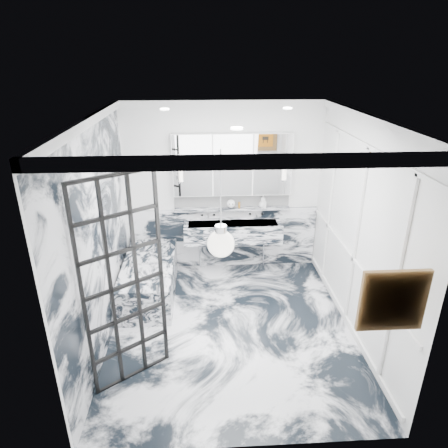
{
  "coord_description": "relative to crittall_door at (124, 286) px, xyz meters",
  "views": [
    {
      "loc": [
        -0.35,
        -4.44,
        3.43
      ],
      "look_at": [
        -0.06,
        0.5,
        1.32
      ],
      "focal_mm": 32.0,
      "sensor_mm": 36.0,
      "label": 1
    }
  ],
  "objects": [
    {
      "name": "marble_clad_back",
      "position": [
        1.18,
        2.57,
        -0.67
      ],
      "size": [
        3.18,
        0.05,
        1.05
      ],
      "primitive_type": "cube",
      "color": "white",
      "rests_on": "floor"
    },
    {
      "name": "pendant_light",
      "position": [
        0.99,
        -0.57,
        0.74
      ],
      "size": [
        0.23,
        0.23,
        0.23
      ],
      "primitive_type": "sphere",
      "color": "white",
      "rests_on": "ceiling"
    },
    {
      "name": "bathtub",
      "position": [
        0.01,
        1.69,
        -0.92
      ],
      "size": [
        0.75,
        1.65,
        0.55
      ],
      "primitive_type": "cube",
      "color": "silver",
      "rests_on": "floor"
    },
    {
      "name": "artwork",
      "position": [
        2.38,
        -0.96,
        0.37
      ],
      "size": [
        0.46,
        0.04,
        0.46
      ],
      "primitive_type": "cube",
      "color": "orange",
      "rests_on": "wall_front"
    },
    {
      "name": "soap_bottle_c",
      "position": [
        1.83,
        2.51,
        -0.03
      ],
      "size": [
        0.12,
        0.12,
        0.15
      ],
      "primitive_type": "imported",
      "rotation": [
        0.0,
        0.0,
        -0.06
      ],
      "color": "silver",
      "rests_on": "ledge"
    },
    {
      "name": "subway_tile",
      "position": [
        1.33,
        2.58,
        0.01
      ],
      "size": [
        1.9,
        0.03,
        0.23
      ],
      "primitive_type": "cube",
      "color": "white",
      "rests_on": "wall_back"
    },
    {
      "name": "marble_clad_left",
      "position": [
        -0.4,
        0.8,
        0.14
      ],
      "size": [
        0.02,
        3.56,
        2.68
      ],
      "primitive_type": "cube",
      "color": "white",
      "rests_on": "floor"
    },
    {
      "name": "ceiling",
      "position": [
        1.18,
        0.8,
        1.6
      ],
      "size": [
        3.6,
        3.6,
        0.0
      ],
      "primitive_type": "plane",
      "rotation": [
        3.14,
        0.0,
        0.0
      ],
      "color": "white",
      "rests_on": "wall_back"
    },
    {
      "name": "flower_vase",
      "position": [
        0.28,
        1.01,
        -0.59
      ],
      "size": [
        0.07,
        0.07,
        0.12
      ],
      "primitive_type": "cylinder",
      "color": "silver",
      "rests_on": "bathtub"
    },
    {
      "name": "floor",
      "position": [
        1.18,
        0.8,
        -1.2
      ],
      "size": [
        3.6,
        3.6,
        0.0
      ],
      "primitive_type": "plane",
      "color": "white",
      "rests_on": "ground"
    },
    {
      "name": "wall_right",
      "position": [
        2.78,
        0.8,
        0.2
      ],
      "size": [
        0.0,
        3.6,
        3.6
      ],
      "primitive_type": "plane",
      "rotation": [
        1.57,
        0.0,
        -1.57
      ],
      "color": "white",
      "rests_on": "floor"
    },
    {
      "name": "ledge",
      "position": [
        1.33,
        2.52,
        -0.13
      ],
      "size": [
        1.9,
        0.14,
        0.04
      ],
      "primitive_type": "cube",
      "color": "silver",
      "rests_on": "wall_back"
    },
    {
      "name": "sconce_right",
      "position": [
        2.15,
        2.43,
        0.58
      ],
      "size": [
        0.07,
        0.07,
        0.4
      ],
      "primitive_type": "cylinder",
      "color": "white",
      "rests_on": "mirror_cabinet"
    },
    {
      "name": "sconce_left",
      "position": [
        0.51,
        2.43,
        0.58
      ],
      "size": [
        0.07,
        0.07,
        0.4
      ],
      "primitive_type": "cylinder",
      "color": "white",
      "rests_on": "mirror_cabinet"
    },
    {
      "name": "soap_bottle_a",
      "position": [
        1.84,
        2.51,
        0.01
      ],
      "size": [
        0.09,
        0.1,
        0.23
      ],
      "primitive_type": "imported",
      "rotation": [
        0.0,
        0.0,
        -0.09
      ],
      "color": "#8C5919",
      "rests_on": "ledge"
    },
    {
      "name": "wall_back",
      "position": [
        1.18,
        2.6,
        0.2
      ],
      "size": [
        3.6,
        0.0,
        3.6
      ],
      "primitive_type": "plane",
      "rotation": [
        1.57,
        0.0,
        0.0
      ],
      "color": "white",
      "rests_on": "floor"
    },
    {
      "name": "wall_left",
      "position": [
        -0.42,
        0.8,
        0.2
      ],
      "size": [
        0.0,
        3.6,
        3.6
      ],
      "primitive_type": "plane",
      "rotation": [
        1.57,
        0.0,
        1.57
      ],
      "color": "white",
      "rests_on": "floor"
    },
    {
      "name": "crittall_door",
      "position": [
        0.0,
        0.0,
        0.0
      ],
      "size": [
        0.74,
        0.54,
        2.39
      ],
      "primitive_type": null,
      "rotation": [
        0.0,
        0.0,
        0.61
      ],
      "color": "black",
      "rests_on": "floor"
    },
    {
      "name": "soap_bottle_b",
      "position": [
        1.85,
        2.51,
        -0.02
      ],
      "size": [
        0.08,
        0.08,
        0.17
      ],
      "primitive_type": "imported",
      "rotation": [
        0.0,
        0.0,
        0.04
      ],
      "color": "#4C4C51",
      "rests_on": "ledge"
    },
    {
      "name": "mirror_cabinet",
      "position": [
        1.33,
        2.52,
        0.62
      ],
      "size": [
        1.9,
        0.16,
        1.0
      ],
      "primitive_type": "cube",
      "color": "white",
      "rests_on": "wall_back"
    },
    {
      "name": "panel_molding",
      "position": [
        2.76,
        0.8,
        0.1
      ],
      "size": [
        0.03,
        3.4,
        2.3
      ],
      "primitive_type": "cube",
      "color": "white",
      "rests_on": "floor"
    },
    {
      "name": "face_pot",
      "position": [
        1.31,
        2.51,
        -0.03
      ],
      "size": [
        0.14,
        0.14,
        0.14
      ],
      "primitive_type": "sphere",
      "color": "white",
      "rests_on": "ledge"
    },
    {
      "name": "trough_sink",
      "position": [
        1.33,
        2.35,
        -0.47
      ],
      "size": [
        1.6,
        0.45,
        0.3
      ],
      "primitive_type": "cube",
      "color": "silver",
      "rests_on": "wall_back"
    },
    {
      "name": "wall_front",
      "position": [
        1.18,
        -1.0,
        0.2
      ],
      "size": [
        3.6,
        0.0,
        3.6
      ],
      "primitive_type": "plane",
      "rotation": [
        -1.57,
        0.0,
        0.0
      ],
      "color": "white",
      "rests_on": "floor"
    },
    {
      "name": "amber_bottle",
      "position": [
        1.45,
        2.51,
        -0.06
      ],
      "size": [
        0.04,
        0.04,
        0.1
      ],
      "primitive_type": "cylinder",
      "color": "#8C5919",
      "rests_on": "ledge"
    }
  ]
}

